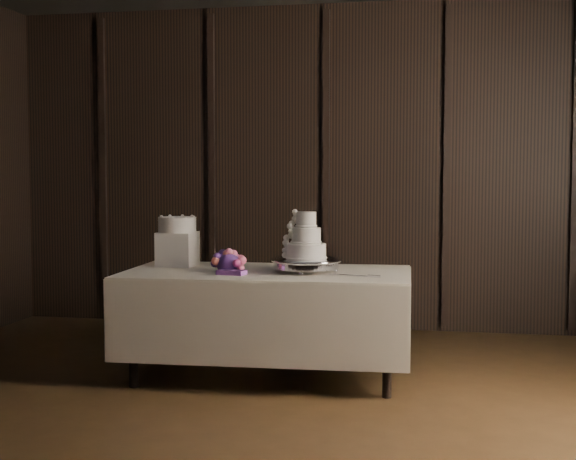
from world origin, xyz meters
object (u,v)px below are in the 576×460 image
(cake_stand, at_px, (306,266))
(small_cake, at_px, (177,225))
(display_table, at_px, (267,320))
(bouquet, at_px, (229,263))
(box_pedestal, at_px, (177,249))
(wedding_cake, at_px, (302,241))

(cake_stand, xyz_separation_m, small_cake, (-1.00, 0.21, 0.26))
(display_table, bearing_deg, cake_stand, -6.35)
(display_table, relative_size, small_cake, 7.28)
(bouquet, distance_m, small_cake, 0.62)
(display_table, height_order, box_pedestal, box_pedestal)
(box_pedestal, bearing_deg, small_cake, 0.00)
(cake_stand, bearing_deg, bouquet, -169.26)
(small_cake, bearing_deg, bouquet, -32.90)
(display_table, xyz_separation_m, wedding_cake, (0.26, -0.03, 0.56))
(wedding_cake, distance_m, small_cake, 1.00)
(display_table, distance_m, wedding_cake, 0.62)
(cake_stand, bearing_deg, box_pedestal, 168.24)
(cake_stand, height_order, wedding_cake, wedding_cake)
(bouquet, bearing_deg, display_table, 26.27)
(wedding_cake, distance_m, box_pedestal, 1.01)
(box_pedestal, distance_m, small_cake, 0.18)
(bouquet, bearing_deg, small_cake, 147.10)
(wedding_cake, bearing_deg, small_cake, 175.27)
(display_table, relative_size, bouquet, 5.08)
(wedding_cake, bearing_deg, bouquet, -162.19)
(small_cake, bearing_deg, box_pedestal, 0.00)
(bouquet, relative_size, box_pedestal, 1.54)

